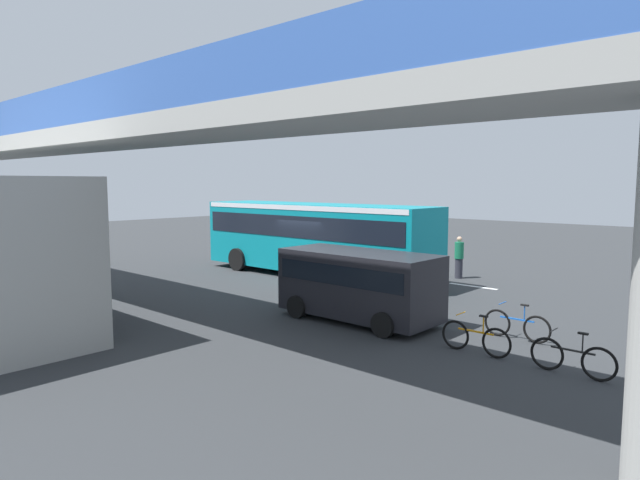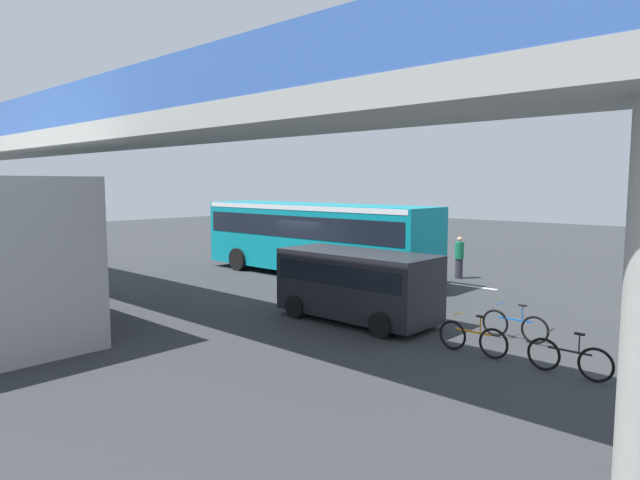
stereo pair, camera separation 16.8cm
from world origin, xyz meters
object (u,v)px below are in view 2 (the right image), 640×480
(parked_van, at_px, (357,281))
(bicycle_orange, at_px, (473,339))
(traffic_sign, at_px, (363,230))
(bicycle_black, at_px, (569,359))
(city_bus, at_px, (315,233))
(pedestrian, at_px, (459,258))
(bicycle_blue, at_px, (515,326))

(parked_van, height_order, bicycle_orange, parked_van)
(traffic_sign, bearing_deg, bicycle_black, 145.41)
(city_bus, distance_m, pedestrian, 6.27)
(pedestrian, bearing_deg, parked_van, 98.70)
(city_bus, height_order, bicycle_blue, city_bus)
(bicycle_orange, height_order, bicycle_black, same)
(bicycle_orange, relative_size, pedestrian, 0.99)
(bicycle_blue, bearing_deg, traffic_sign, -32.69)
(bicycle_blue, height_order, bicycle_black, same)
(parked_van, height_order, traffic_sign, traffic_sign)
(bicycle_blue, relative_size, bicycle_orange, 1.00)
(bicycle_black, bearing_deg, city_bus, -23.86)
(city_bus, bearing_deg, bicycle_blue, 160.65)
(bicycle_black, height_order, traffic_sign, traffic_sign)
(city_bus, xyz_separation_m, parked_van, (-6.28, 4.89, -0.70))
(parked_van, bearing_deg, pedestrian, -81.30)
(bicycle_orange, bearing_deg, bicycle_black, 179.71)
(traffic_sign, bearing_deg, bicycle_blue, 147.31)
(city_bus, xyz_separation_m, bicycle_blue, (-10.55, 3.70, -1.51))
(city_bus, xyz_separation_m, traffic_sign, (-0.50, -2.74, 0.01))
(parked_van, xyz_separation_m, bicycle_orange, (-4.02, 0.63, -0.81))
(pedestrian, xyz_separation_m, traffic_sign, (4.46, 0.95, 1.00))
(pedestrian, relative_size, traffic_sign, 0.64)
(bicycle_blue, bearing_deg, city_bus, -19.35)
(city_bus, bearing_deg, parked_van, 142.11)
(parked_van, xyz_separation_m, traffic_sign, (5.78, -7.63, 0.71))
(bicycle_blue, xyz_separation_m, bicycle_orange, (0.25, 1.81, 0.00))
(city_bus, xyz_separation_m, bicycle_orange, (-10.29, 5.51, -1.51))
(bicycle_orange, relative_size, traffic_sign, 0.63)
(bicycle_blue, distance_m, pedestrian, 9.28)
(bicycle_black, height_order, pedestrian, pedestrian)
(parked_van, height_order, bicycle_black, parked_van)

